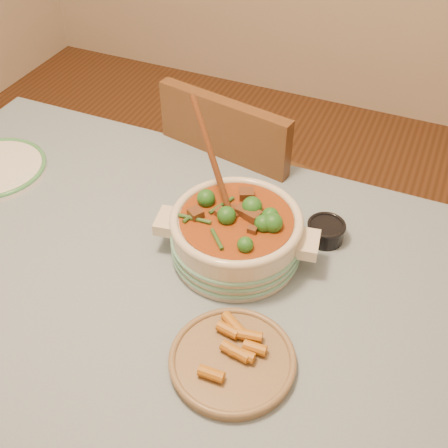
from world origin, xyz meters
name	(u,v)px	position (x,y,z in m)	size (l,w,h in m)	color
floor	(173,423)	(0.00, 0.00, 0.00)	(4.50, 4.50, 0.00)	#4F2C16
dining_table	(156,294)	(0.00, 0.00, 0.66)	(1.68, 1.08, 0.76)	brown
stew_casserole	(236,232)	(0.17, 0.13, 0.84)	(0.41, 0.36, 0.38)	beige
condiment_bowl	(326,230)	(0.35, 0.27, 0.79)	(0.12, 0.12, 0.05)	black
fried_plate	(232,359)	(0.28, -0.17, 0.77)	(0.33, 0.33, 0.04)	olive
chair_far	(242,191)	(-0.01, 0.62, 0.53)	(0.52, 0.52, 0.94)	brown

